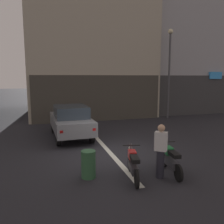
{
  "coord_description": "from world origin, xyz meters",
  "views": [
    {
      "loc": [
        -2.55,
        -8.57,
        3.06
      ],
      "look_at": [
        0.63,
        2.0,
        1.4
      ],
      "focal_mm": 37.15,
      "sensor_mm": 36.0,
      "label": 1
    }
  ],
  "objects_px": {
    "car_grey_crossing_near": "(71,121)",
    "motorcycle_red_row_leftmost": "(133,164)",
    "person_by_motorcycles": "(161,151)",
    "motorcycle_green_row_left_mid": "(171,160)",
    "trash_bin": "(88,164)",
    "street_lamp": "(169,65)"
  },
  "relations": [
    {
      "from": "street_lamp",
      "to": "person_by_motorcycles",
      "type": "distance_m",
      "value": 11.32
    },
    {
      "from": "street_lamp",
      "to": "motorcycle_green_row_left_mid",
      "type": "relative_size",
      "value": 3.9
    },
    {
      "from": "car_grey_crossing_near",
      "to": "trash_bin",
      "type": "relative_size",
      "value": 4.89
    },
    {
      "from": "car_grey_crossing_near",
      "to": "motorcycle_red_row_leftmost",
      "type": "relative_size",
      "value": 2.52
    },
    {
      "from": "car_grey_crossing_near",
      "to": "street_lamp",
      "type": "height_order",
      "value": "street_lamp"
    },
    {
      "from": "car_grey_crossing_near",
      "to": "motorcycle_green_row_left_mid",
      "type": "xyz_separation_m",
      "value": [
        2.51,
        -5.43,
        -0.43
      ]
    },
    {
      "from": "motorcycle_green_row_left_mid",
      "to": "person_by_motorcycles",
      "type": "height_order",
      "value": "person_by_motorcycles"
    },
    {
      "from": "person_by_motorcycles",
      "to": "trash_bin",
      "type": "distance_m",
      "value": 2.24
    },
    {
      "from": "car_grey_crossing_near",
      "to": "trash_bin",
      "type": "distance_m",
      "value": 5.0
    },
    {
      "from": "car_grey_crossing_near",
      "to": "person_by_motorcycles",
      "type": "relative_size",
      "value": 2.49
    },
    {
      "from": "motorcycle_red_row_leftmost",
      "to": "person_by_motorcycles",
      "type": "height_order",
      "value": "person_by_motorcycles"
    },
    {
      "from": "motorcycle_green_row_left_mid",
      "to": "car_grey_crossing_near",
      "type": "bearing_deg",
      "value": 114.75
    },
    {
      "from": "street_lamp",
      "to": "motorcycle_green_row_left_mid",
      "type": "height_order",
      "value": "street_lamp"
    },
    {
      "from": "street_lamp",
      "to": "trash_bin",
      "type": "height_order",
      "value": "street_lamp"
    },
    {
      "from": "street_lamp",
      "to": "motorcycle_red_row_leftmost",
      "type": "distance_m",
      "value": 11.73
    },
    {
      "from": "street_lamp",
      "to": "motorcycle_green_row_left_mid",
      "type": "xyz_separation_m",
      "value": [
        -5.18,
        -9.11,
        -3.52
      ]
    },
    {
      "from": "street_lamp",
      "to": "person_by_motorcycles",
      "type": "xyz_separation_m",
      "value": [
        -5.65,
        -9.3,
        -3.12
      ]
    },
    {
      "from": "motorcycle_red_row_leftmost",
      "to": "trash_bin",
      "type": "xyz_separation_m",
      "value": [
        -1.28,
        0.47,
        -0.03
      ]
    },
    {
      "from": "trash_bin",
      "to": "street_lamp",
      "type": "bearing_deg",
      "value": 48.15
    },
    {
      "from": "motorcycle_green_row_left_mid",
      "to": "motorcycle_red_row_leftmost",
      "type": "bearing_deg",
      "value": -179.11
    },
    {
      "from": "car_grey_crossing_near",
      "to": "person_by_motorcycles",
      "type": "bearing_deg",
      "value": -70.1
    },
    {
      "from": "car_grey_crossing_near",
      "to": "motorcycle_red_row_leftmost",
      "type": "height_order",
      "value": "car_grey_crossing_near"
    }
  ]
}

